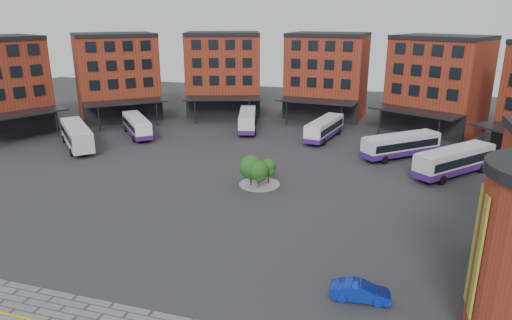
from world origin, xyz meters
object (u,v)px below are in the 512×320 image
(bus_d, at_px, (324,128))
(bus_f, at_px, (455,161))
(blue_car, at_px, (360,291))
(tree_island, at_px, (257,170))
(bus_c, at_px, (247,120))
(bus_a, at_px, (77,134))
(bus_b, at_px, (137,126))
(bus_e, at_px, (401,145))

(bus_d, relative_size, bus_f, 1.05)
(bus_f, xyz_separation_m, blue_car, (-8.05, -27.51, -1.11))
(tree_island, bearing_deg, bus_c, 110.48)
(bus_a, height_order, bus_b, bus_a)
(tree_island, distance_m, bus_f, 22.75)
(bus_e, bearing_deg, bus_b, -131.66)
(bus_b, xyz_separation_m, bus_c, (14.81, 8.34, 0.04))
(bus_d, height_order, bus_f, bus_f)
(tree_island, distance_m, bus_c, 24.93)
(bus_d, relative_size, bus_e, 1.11)
(tree_island, distance_m, bus_d, 21.85)
(bus_d, bearing_deg, bus_b, -156.09)
(bus_f, bearing_deg, bus_a, -135.54)
(bus_c, bearing_deg, tree_island, -86.03)
(bus_e, bearing_deg, tree_island, -85.76)
(bus_b, relative_size, bus_e, 0.96)
(bus_c, bearing_deg, blue_car, -79.20)
(blue_car, bearing_deg, tree_island, 30.41)
(bus_c, bearing_deg, bus_b, -167.13)
(bus_a, relative_size, bus_f, 0.99)
(bus_a, xyz_separation_m, bus_c, (19.16, 16.57, -0.31))
(bus_c, height_order, bus_f, bus_f)
(tree_island, bearing_deg, bus_a, 166.32)
(blue_car, bearing_deg, bus_c, 22.47)
(bus_a, distance_m, bus_b, 9.31)
(tree_island, relative_size, bus_a, 0.43)
(tree_island, bearing_deg, bus_b, 147.46)
(bus_a, bearing_deg, bus_c, -5.16)
(bus_b, bearing_deg, bus_c, -12.90)
(bus_b, bearing_deg, blue_car, -84.44)
(bus_c, distance_m, bus_e, 24.68)
(bus_a, bearing_deg, bus_f, -42.21)
(tree_island, distance_m, bus_e, 21.12)
(tree_island, height_order, bus_d, tree_island)
(bus_a, relative_size, bus_d, 0.94)
(tree_island, height_order, blue_car, tree_island)
(bus_b, bearing_deg, bus_d, -28.89)
(tree_island, xyz_separation_m, bus_f, (20.43, 10.00, -0.11))
(bus_e, bearing_deg, bus_f, 5.94)
(tree_island, distance_m, bus_a, 28.69)
(bus_c, relative_size, blue_car, 2.90)
(tree_island, xyz_separation_m, bus_d, (3.80, 21.52, -0.23))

